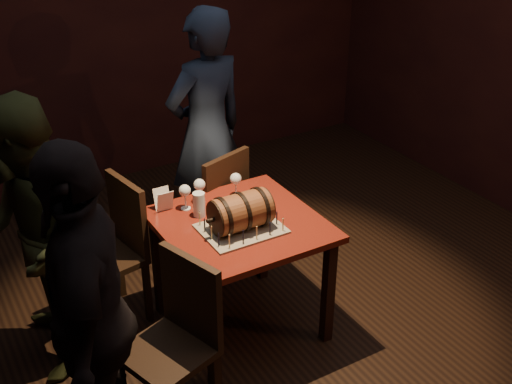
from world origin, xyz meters
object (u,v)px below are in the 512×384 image
at_px(wine_glass_right, 236,180).
at_px(pint_of_ale, 199,205).
at_px(wine_glass_left, 185,192).
at_px(chair_back, 217,207).
at_px(person_left_rear, 32,243).
at_px(person_back, 207,133).
at_px(pub_table, 240,238).
at_px(chair_left_front, 178,334).
at_px(person_left_front, 90,315).
at_px(wine_glass_mid, 200,186).
at_px(chair_left_rear, 116,244).
at_px(barrel_cake, 241,212).

distance_m(wine_glass_right, pint_of_ale, 0.32).
distance_m(wine_glass_left, chair_back, 0.57).
bearing_deg(person_left_rear, wine_glass_right, 97.38).
bearing_deg(person_back, wine_glass_left, 43.92).
bearing_deg(person_back, person_left_rear, 16.18).
distance_m(pub_table, chair_left_front, 0.77).
bearing_deg(person_back, chair_left_front, 47.52).
xyz_separation_m(pint_of_ale, person_left_front, (-0.87, -0.69, 0.02)).
distance_m(wine_glass_mid, chair_left_rear, 0.63).
relative_size(barrel_cake, wine_glass_left, 2.39).
bearing_deg(person_back, pint_of_ale, 49.80).
height_order(person_back, person_left_rear, person_back).
xyz_separation_m(wine_glass_right, pint_of_ale, (-0.30, -0.10, -0.05)).
xyz_separation_m(barrel_cake, person_left_front, (-1.00, -0.43, -0.02)).
bearing_deg(barrel_cake, person_left_front, -156.91).
xyz_separation_m(pub_table, pint_of_ale, (-0.17, 0.18, 0.18)).
distance_m(barrel_cake, chair_left_front, 0.77).
bearing_deg(barrel_cake, wine_glass_mid, 98.76).
bearing_deg(pub_table, wine_glass_mid, 106.81).
distance_m(wine_glass_mid, pint_of_ale, 0.16).
xyz_separation_m(chair_left_front, person_left_front, (-0.43, -0.04, 0.32)).
bearing_deg(person_left_rear, barrel_cake, 78.80).
bearing_deg(barrel_cake, person_back, 73.26).
distance_m(pub_table, wine_glass_left, 0.43).
distance_m(wine_glass_right, chair_back, 0.47).
bearing_deg(pub_table, person_left_front, -153.99).
bearing_deg(pint_of_ale, chair_back, 52.38).
relative_size(wine_glass_right, chair_back, 0.17).
height_order(wine_glass_right, pint_of_ale, wine_glass_right).
relative_size(chair_back, person_back, 0.52).
relative_size(barrel_cake, person_left_rear, 0.24).
bearing_deg(wine_glass_right, person_left_front, -145.97).
distance_m(wine_glass_right, person_left_rear, 1.24).
height_order(wine_glass_left, chair_back, chair_back).
bearing_deg(person_left_rear, pub_table, 83.13).
bearing_deg(person_left_front, person_left_rear, -153.86).
bearing_deg(person_left_rear, wine_glass_mid, 99.65).
bearing_deg(wine_glass_left, pint_of_ale, -72.87).
bearing_deg(wine_glass_left, chair_left_rear, 154.70).
xyz_separation_m(pub_table, person_left_front, (-1.04, -0.51, 0.20)).
bearing_deg(pub_table, chair_back, 76.13).
relative_size(chair_left_rear, person_left_front, 0.55).
xyz_separation_m(chair_back, chair_left_rear, (-0.75, -0.11, 0.00)).
height_order(chair_left_rear, person_back, person_back).
distance_m(chair_back, person_back, 0.56).
height_order(barrel_cake, chair_left_front, barrel_cake).
height_order(pub_table, chair_left_rear, chair_left_rear).
bearing_deg(chair_back, pint_of_ale, -127.62).
relative_size(chair_left_front, person_left_front, 0.55).
height_order(pint_of_ale, chair_left_front, chair_left_front).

